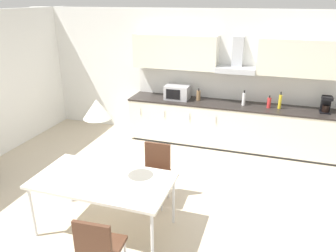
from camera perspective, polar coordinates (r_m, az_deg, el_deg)
The scene contains 15 objects.
ground_plane at distance 4.98m, azimuth -4.89°, elevation -12.99°, with size 9.25×8.06×0.02m, color beige.
wall_back at distance 6.87m, azimuth 3.64°, elevation 8.87°, with size 7.40×0.10×2.61m, color white.
kitchen_counter at distance 6.59m, azimuth 10.89°, elevation 0.14°, with size 4.13×0.68×0.88m.
backsplash_tile at distance 6.68m, azimuth 11.68°, elevation 6.64°, with size 4.11×0.02×0.52m, color silver.
upper_wall_cabinets at distance 6.39m, azimuth 11.94°, elevation 11.96°, with size 4.11×0.40×0.66m.
microwave at distance 6.62m, azimuth 1.64°, elevation 5.89°, with size 0.48×0.35×0.28m.
coffee_maker at distance 6.47m, azimuth 25.81°, elevation 3.42°, with size 0.18×0.19×0.30m.
bottle_yellow at distance 6.37m, azimuth 18.92°, elevation 4.05°, with size 0.06×0.06×0.32m.
bottle_brown at distance 6.57m, azimuth 5.33°, elevation 5.35°, with size 0.08×0.08×0.24m.
bottle_white at distance 6.39m, azimuth 13.05°, elevation 4.62°, with size 0.06×0.06×0.29m.
bottle_red at distance 6.37m, azimuth 17.18°, elevation 3.91°, with size 0.07×0.07×0.23m.
dining_table at distance 4.13m, azimuth -11.25°, elevation -9.54°, with size 1.69×0.90×0.74m.
chair_far_right at distance 4.73m, azimuth -2.19°, elevation -7.22°, with size 0.41×0.41×0.87m.
chair_near_right at distance 3.49m, azimuth -12.06°, elevation -19.69°, with size 0.43×0.43×0.87m.
pendant_lamp at distance 3.74m, azimuth -12.28°, elevation 2.94°, with size 0.32×0.32×0.22m, color silver.
Camera 1 is at (1.66, -3.76, 2.80)m, focal length 35.00 mm.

